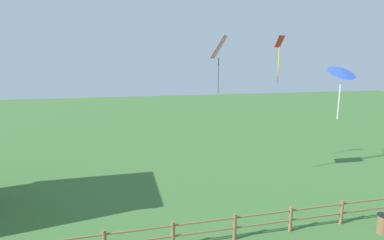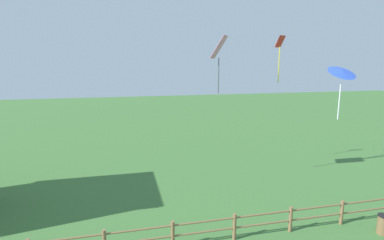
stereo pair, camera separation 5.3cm
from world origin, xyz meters
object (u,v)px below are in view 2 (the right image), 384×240
(kite_blue_delta, at_px, (342,73))
(kite_pink_diamond, at_px, (219,51))
(kite_red_diamond, at_px, (280,51))
(trash_bin, at_px, (383,224))

(kite_blue_delta, xyz_separation_m, kite_pink_diamond, (-3.77, 4.47, 0.99))
(kite_pink_diamond, xyz_separation_m, kite_red_diamond, (3.76, 0.57, 0.06))
(trash_bin, xyz_separation_m, kite_red_diamond, (-1.16, 6.75, 6.95))
(kite_pink_diamond, bearing_deg, trash_bin, -51.51)
(kite_red_diamond, bearing_deg, kite_pink_diamond, -171.41)
(trash_bin, bearing_deg, kite_pink_diamond, 128.49)
(kite_blue_delta, height_order, kite_pink_diamond, kite_pink_diamond)
(trash_bin, height_order, kite_blue_delta, kite_blue_delta)
(kite_pink_diamond, distance_m, kite_red_diamond, 3.80)
(kite_pink_diamond, height_order, kite_red_diamond, kite_red_diamond)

